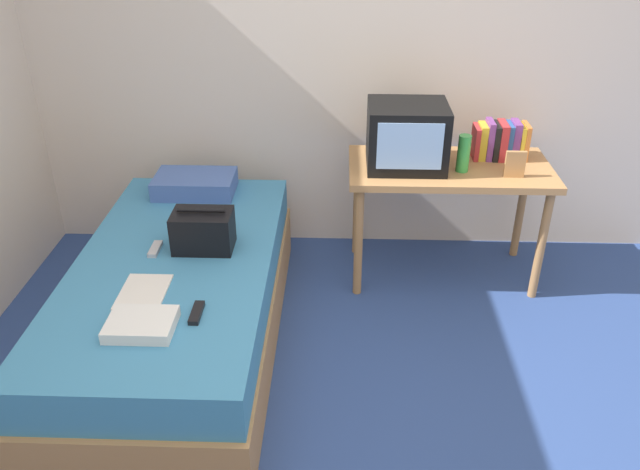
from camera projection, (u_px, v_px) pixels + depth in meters
ground_plane at (343, 465)px, 2.71m from camera, size 8.00×8.00×0.00m
wall_back at (348, 45)px, 3.82m from camera, size 5.20×0.10×2.60m
bed at (179, 303)px, 3.31m from camera, size 1.00×2.00×0.52m
desk at (448, 180)px, 3.72m from camera, size 1.16×0.60×0.73m
tv at (407, 136)px, 3.59m from camera, size 0.44×0.39×0.36m
water_bottle at (464, 153)px, 3.56m from camera, size 0.07×0.07×0.21m
book_row at (500, 141)px, 3.73m from camera, size 0.31×0.16×0.23m
picture_frame at (515, 164)px, 3.50m from camera, size 0.11×0.02×0.15m
pillow at (195, 184)px, 3.83m from camera, size 0.47×0.31×0.11m
handbag at (203, 231)px, 3.23m from camera, size 0.30×0.20×0.22m
magazine at (143, 292)px, 2.92m from camera, size 0.21×0.29×0.01m
remote_dark at (197, 313)px, 2.77m from camera, size 0.04×0.16×0.02m
remote_silver at (155, 249)px, 3.24m from camera, size 0.04×0.14×0.02m
folded_towel at (141, 324)px, 2.67m from camera, size 0.28×0.22×0.05m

